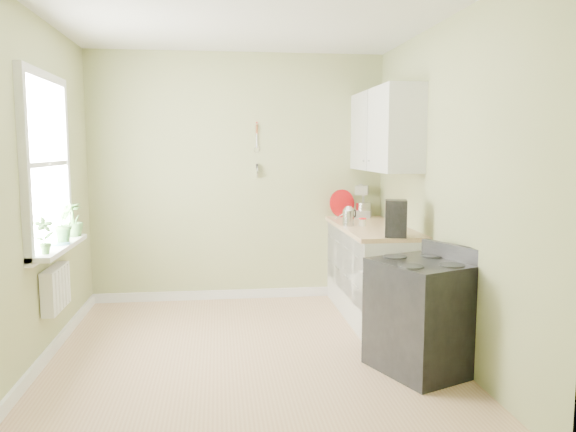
{
  "coord_description": "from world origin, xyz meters",
  "views": [
    {
      "loc": [
        -0.22,
        -4.37,
        1.68
      ],
      "look_at": [
        0.39,
        0.55,
        1.07
      ],
      "focal_mm": 35.0,
      "sensor_mm": 36.0,
      "label": 1
    }
  ],
  "objects": [
    {
      "name": "wall_utensils",
      "position": [
        0.2,
        1.78,
        1.56
      ],
      "size": [
        0.02,
        0.14,
        0.58
      ],
      "color": "#E3BA8B",
      "rests_on": "wall_back"
    },
    {
      "name": "plant_b",
      "position": [
        -1.5,
        0.41,
        1.06
      ],
      "size": [
        0.16,
        0.19,
        0.32
      ],
      "primitive_type": "imported",
      "rotation": [
        0.0,
        0.0,
        1.68
      ],
      "color": "#4D833F",
      "rests_on": "window_sill"
    },
    {
      "name": "window",
      "position": [
        -1.58,
        0.3,
        1.55
      ],
      "size": [
        0.06,
        1.14,
        1.44
      ],
      "color": "white",
      "rests_on": "wall_left"
    },
    {
      "name": "wall_left",
      "position": [
        -1.61,
        0.0,
        1.35
      ],
      "size": [
        0.02,
        3.6,
        2.7
      ],
      "primitive_type": "cube",
      "color": "tan",
      "rests_on": "floor"
    },
    {
      "name": "plant_a",
      "position": [
        -1.5,
        -0.11,
        1.04
      ],
      "size": [
        0.18,
        0.16,
        0.28
      ],
      "primitive_type": "imported",
      "rotation": [
        0.0,
        0.0,
        0.57
      ],
      "color": "#4D833F",
      "rests_on": "window_sill"
    },
    {
      "name": "wall_right",
      "position": [
        1.61,
        0.0,
        1.35
      ],
      "size": [
        0.02,
        3.6,
        2.7
      ],
      "primitive_type": "cube",
      "color": "tan",
      "rests_on": "floor"
    },
    {
      "name": "base_cabinets",
      "position": [
        1.3,
        1.0,
        0.43
      ],
      "size": [
        0.6,
        1.6,
        0.87
      ],
      "primitive_type": "cube",
      "color": "white",
      "rests_on": "floor"
    },
    {
      "name": "window_sill",
      "position": [
        -1.51,
        0.3,
        0.88
      ],
      "size": [
        0.18,
        1.14,
        0.04
      ],
      "primitive_type": "cube",
      "color": "white",
      "rests_on": "wall_left"
    },
    {
      "name": "stove",
      "position": [
        1.28,
        -0.43,
        0.43
      ],
      "size": [
        0.84,
        0.86,
        0.96
      ],
      "color": "black",
      "rests_on": "floor"
    },
    {
      "name": "countertop",
      "position": [
        1.29,
        1.0,
        0.89
      ],
      "size": [
        0.64,
        1.6,
        0.04
      ],
      "primitive_type": "cube",
      "color": "#E3BA8B",
      "rests_on": "base_cabinets"
    },
    {
      "name": "radiator",
      "position": [
        -1.54,
        0.25,
        0.55
      ],
      "size": [
        0.12,
        0.5,
        0.35
      ],
      "primitive_type": "cube",
      "color": "white",
      "rests_on": "wall_left"
    },
    {
      "name": "kettle",
      "position": [
        1.05,
        1.01,
        1.01
      ],
      "size": [
        0.19,
        0.11,
        0.2
      ],
      "color": "silver",
      "rests_on": "countertop"
    },
    {
      "name": "stand_mixer",
      "position": [
        1.37,
        1.74,
        1.08
      ],
      "size": [
        0.28,
        0.35,
        0.39
      ],
      "color": "#B2B2B7",
      "rests_on": "countertop"
    },
    {
      "name": "jar",
      "position": [
        1.19,
        0.99,
        0.95
      ],
      "size": [
        0.07,
        0.07,
        0.08
      ],
      "color": "beige",
      "rests_on": "countertop"
    },
    {
      "name": "upper_cabinets",
      "position": [
        1.43,
        1.1,
        1.85
      ],
      "size": [
        0.35,
        1.4,
        0.8
      ],
      "primitive_type": "cube",
      "color": "white",
      "rests_on": "wall_right"
    },
    {
      "name": "ceiling",
      "position": [
        0.0,
        0.0,
        2.71
      ],
      "size": [
        3.2,
        3.6,
        0.02
      ],
      "primitive_type": "cube",
      "color": "white",
      "rests_on": "wall_back"
    },
    {
      "name": "red_tray",
      "position": [
        1.14,
        1.72,
        1.06
      ],
      "size": [
        0.31,
        0.15,
        0.31
      ],
      "primitive_type": "cylinder",
      "rotation": [
        1.45,
        0.0,
        0.33
      ],
      "color": "#BC0A10",
      "rests_on": "countertop"
    },
    {
      "name": "floor",
      "position": [
        0.0,
        0.0,
        -0.01
      ],
      "size": [
        3.2,
        3.6,
        0.02
      ],
      "primitive_type": "cube",
      "color": "tan",
      "rests_on": "ground"
    },
    {
      "name": "coffee_maker",
      "position": [
        1.3,
        0.3,
        1.06
      ],
      "size": [
        0.23,
        0.24,
        0.32
      ],
      "color": "black",
      "rests_on": "countertop"
    },
    {
      "name": "wall_back",
      "position": [
        0.0,
        1.81,
        1.35
      ],
      "size": [
        3.2,
        0.02,
        2.7
      ],
      "primitive_type": "cube",
      "color": "tan",
      "rests_on": "floor"
    },
    {
      "name": "plant_c",
      "position": [
        -1.5,
        0.73,
        1.05
      ],
      "size": [
        0.23,
        0.23,
        0.3
      ],
      "primitive_type": "imported",
      "rotation": [
        0.0,
        0.0,
        4.1
      ],
      "color": "#4D833F",
      "rests_on": "window_sill"
    }
  ]
}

